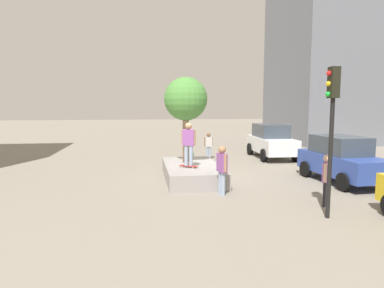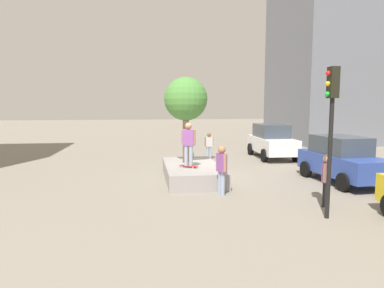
{
  "view_description": "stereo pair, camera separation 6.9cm",
  "coord_description": "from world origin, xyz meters",
  "px_view_note": "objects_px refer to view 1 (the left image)",
  "views": [
    {
      "loc": [
        14.61,
        -2.45,
        3.22
      ],
      "look_at": [
        0.35,
        -0.4,
        1.54
      ],
      "focal_mm": 31.76,
      "sensor_mm": 36.0,
      "label": 1
    },
    {
      "loc": [
        14.62,
        -2.39,
        3.22
      ],
      "look_at": [
        0.35,
        -0.4,
        1.54
      ],
      "focal_mm": 31.76,
      "sensor_mm": 36.0,
      "label": 2
    }
  ],
  "objects_px": {
    "skateboard": "(189,166)",
    "bystander_watching": "(208,144)",
    "traffic_light_corner": "(332,116)",
    "planter_ledge": "(192,172)",
    "sedan_parked": "(341,159)",
    "passerby_with_bag": "(222,167)",
    "pedestrian_crossing": "(327,176)",
    "plaza_tree": "(186,100)",
    "skateboarder": "(189,141)",
    "police_car": "(271,141)"
  },
  "relations": [
    {
      "from": "skateboard",
      "to": "bystander_watching",
      "type": "relative_size",
      "value": 0.49
    },
    {
      "from": "traffic_light_corner",
      "to": "planter_ledge",
      "type": "bearing_deg",
      "value": -150.61
    },
    {
      "from": "planter_ledge",
      "to": "sedan_parked",
      "type": "xyz_separation_m",
      "value": [
        1.39,
        6.06,
        0.65
      ]
    },
    {
      "from": "passerby_with_bag",
      "to": "pedestrian_crossing",
      "type": "height_order",
      "value": "passerby_with_bag"
    },
    {
      "from": "sedan_parked",
      "to": "skateboard",
      "type": "bearing_deg",
      "value": -97.1
    },
    {
      "from": "planter_ledge",
      "to": "pedestrian_crossing",
      "type": "distance_m",
      "value": 5.8
    },
    {
      "from": "skateboard",
      "to": "passerby_with_bag",
      "type": "relative_size",
      "value": 0.43
    },
    {
      "from": "plaza_tree",
      "to": "skateboarder",
      "type": "bearing_deg",
      "value": -1.84
    },
    {
      "from": "police_car",
      "to": "pedestrian_crossing",
      "type": "distance_m",
      "value": 9.96
    },
    {
      "from": "sedan_parked",
      "to": "traffic_light_corner",
      "type": "height_order",
      "value": "traffic_light_corner"
    },
    {
      "from": "plaza_tree",
      "to": "traffic_light_corner",
      "type": "distance_m",
      "value": 7.0
    },
    {
      "from": "planter_ledge",
      "to": "pedestrian_crossing",
      "type": "relative_size",
      "value": 2.74
    },
    {
      "from": "planter_ledge",
      "to": "bystander_watching",
      "type": "relative_size",
      "value": 2.9
    },
    {
      "from": "traffic_light_corner",
      "to": "pedestrian_crossing",
      "type": "height_order",
      "value": "traffic_light_corner"
    },
    {
      "from": "plaza_tree",
      "to": "skateboarder",
      "type": "distance_m",
      "value": 2.1
    },
    {
      "from": "plaza_tree",
      "to": "skateboarder",
      "type": "xyz_separation_m",
      "value": [
        1.24,
        -0.04,
        -1.69
      ]
    },
    {
      "from": "planter_ledge",
      "to": "police_car",
      "type": "height_order",
      "value": "police_car"
    },
    {
      "from": "plaza_tree",
      "to": "pedestrian_crossing",
      "type": "xyz_separation_m",
      "value": [
        5.09,
        3.85,
        -2.47
      ]
    },
    {
      "from": "traffic_light_corner",
      "to": "passerby_with_bag",
      "type": "distance_m",
      "value": 4.19
    },
    {
      "from": "sedan_parked",
      "to": "pedestrian_crossing",
      "type": "relative_size",
      "value": 2.54
    },
    {
      "from": "skateboarder",
      "to": "traffic_light_corner",
      "type": "bearing_deg",
      "value": 34.17
    },
    {
      "from": "plaza_tree",
      "to": "traffic_light_corner",
      "type": "bearing_deg",
      "value": 28.17
    },
    {
      "from": "police_car",
      "to": "sedan_parked",
      "type": "xyz_separation_m",
      "value": [
        6.7,
        0.44,
        -0.06
      ]
    },
    {
      "from": "skateboarder",
      "to": "traffic_light_corner",
      "type": "relative_size",
      "value": 0.42
    },
    {
      "from": "skateboard",
      "to": "skateboarder",
      "type": "relative_size",
      "value": 0.43
    },
    {
      "from": "traffic_light_corner",
      "to": "skateboard",
      "type": "bearing_deg",
      "value": -145.83
    },
    {
      "from": "bystander_watching",
      "to": "pedestrian_crossing",
      "type": "bearing_deg",
      "value": 11.03
    },
    {
      "from": "planter_ledge",
      "to": "traffic_light_corner",
      "type": "relative_size",
      "value": 1.08
    },
    {
      "from": "sedan_parked",
      "to": "bystander_watching",
      "type": "xyz_separation_m",
      "value": [
        -6.72,
        -4.31,
        -0.07
      ]
    },
    {
      "from": "plaza_tree",
      "to": "passerby_with_bag",
      "type": "distance_m",
      "value": 4.17
    },
    {
      "from": "traffic_light_corner",
      "to": "pedestrian_crossing",
      "type": "bearing_deg",
      "value": 152.47
    },
    {
      "from": "planter_ledge",
      "to": "traffic_light_corner",
      "type": "distance_m",
      "value": 6.84
    },
    {
      "from": "skateboarder",
      "to": "skateboard",
      "type": "bearing_deg",
      "value": 0.0
    },
    {
      "from": "skateboarder",
      "to": "sedan_parked",
      "type": "distance_m",
      "value": 6.39
    },
    {
      "from": "skateboarder",
      "to": "pedestrian_crossing",
      "type": "distance_m",
      "value": 5.53
    },
    {
      "from": "traffic_light_corner",
      "to": "pedestrian_crossing",
      "type": "relative_size",
      "value": 2.54
    },
    {
      "from": "bystander_watching",
      "to": "pedestrian_crossing",
      "type": "xyz_separation_m",
      "value": [
        9.79,
        1.91,
        0.06
      ]
    },
    {
      "from": "passerby_with_bag",
      "to": "bystander_watching",
      "type": "bearing_deg",
      "value": 172.42
    },
    {
      "from": "planter_ledge",
      "to": "traffic_light_corner",
      "type": "xyz_separation_m",
      "value": [
        5.52,
        3.11,
        2.59
      ]
    },
    {
      "from": "skateboarder",
      "to": "bystander_watching",
      "type": "distance_m",
      "value": 6.32
    },
    {
      "from": "plaza_tree",
      "to": "skateboarder",
      "type": "height_order",
      "value": "plaza_tree"
    },
    {
      "from": "planter_ledge",
      "to": "bystander_watching",
      "type": "height_order",
      "value": "bystander_watching"
    },
    {
      "from": "plaza_tree",
      "to": "traffic_light_corner",
      "type": "height_order",
      "value": "plaza_tree"
    },
    {
      "from": "sedan_parked",
      "to": "bystander_watching",
      "type": "bearing_deg",
      "value": -147.35
    },
    {
      "from": "police_car",
      "to": "sedan_parked",
      "type": "distance_m",
      "value": 6.71
    },
    {
      "from": "skateboarder",
      "to": "passerby_with_bag",
      "type": "xyz_separation_m",
      "value": [
        2.05,
        0.92,
        -0.71
      ]
    },
    {
      "from": "skateboard",
      "to": "bystander_watching",
      "type": "bearing_deg",
      "value": 161.53
    },
    {
      "from": "sedan_parked",
      "to": "pedestrian_crossing",
      "type": "height_order",
      "value": "sedan_parked"
    },
    {
      "from": "plaza_tree",
      "to": "sedan_parked",
      "type": "xyz_separation_m",
      "value": [
        2.03,
        6.25,
        -2.45
      ]
    },
    {
      "from": "sedan_parked",
      "to": "pedestrian_crossing",
      "type": "xyz_separation_m",
      "value": [
        3.07,
        -2.4,
        -0.01
      ]
    }
  ]
}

